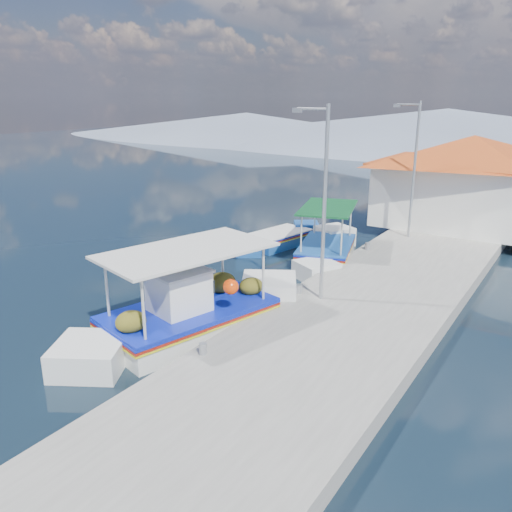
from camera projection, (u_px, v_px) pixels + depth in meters
The scene contains 9 objects.
ground at pixel (172, 303), 17.52m from camera, with size 160.00×160.00×0.00m, color black.
quay at pixel (400, 278), 19.15m from camera, with size 5.00×44.00×0.50m, color #98958E.
bollards at pixel (340, 263), 19.53m from camera, with size 0.20×17.20×0.30m.
main_caique at pixel (191, 315), 15.17m from camera, with size 3.98×8.45×2.88m.
caique_green_canopy at pixel (328, 251), 21.98m from camera, with size 3.34×6.58×2.57m.
caique_blue_hull at pixel (279, 240), 24.14m from camera, with size 2.35×5.48×0.99m.
harbor_building at pixel (470, 179), 25.43m from camera, with size 10.49×10.49×4.40m.
lamp_post_near at pixel (322, 195), 15.61m from camera, with size 1.21×0.14×6.00m.
lamp_post_far at pixel (413, 163), 22.80m from camera, with size 1.21×0.14×6.00m.
Camera 1 is at (11.31, -12.03, 6.72)m, focal length 36.24 mm.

